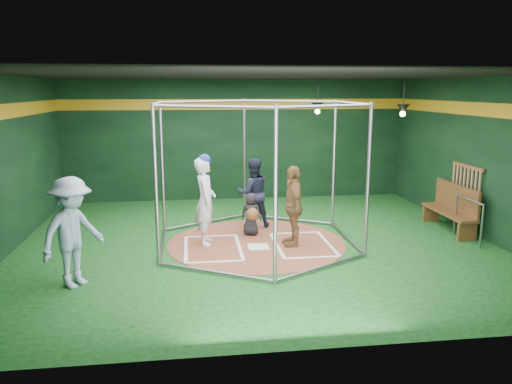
{
  "coord_description": "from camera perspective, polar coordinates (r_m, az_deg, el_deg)",
  "views": [
    {
      "loc": [
        -1.37,
        -10.13,
        3.24
      ],
      "look_at": [
        0.0,
        0.1,
        1.1
      ],
      "focal_mm": 35.0,
      "sensor_mm": 36.0,
      "label": 1
    }
  ],
  "objects": [
    {
      "name": "visitor_leopard",
      "position": [
        10.4,
        4.25,
        -1.57
      ],
      "size": [
        0.43,
        0.99,
        1.69
      ],
      "primitive_type": "imported",
      "rotation": [
        0.0,
        0.0,
        -1.58
      ],
      "color": "#A77E47",
      "rests_on": "clay_disc"
    },
    {
      "name": "batter_box_right",
      "position": [
        10.65,
        5.35,
        -5.96
      ],
      "size": [
        1.17,
        1.77,
        0.01
      ],
      "color": "white",
      "rests_on": "clay_disc"
    },
    {
      "name": "home_plate",
      "position": [
        10.44,
        0.29,
        -6.27
      ],
      "size": [
        0.43,
        0.43,
        0.01
      ],
      "primitive_type": "cube",
      "color": "white",
      "rests_on": "clay_disc"
    },
    {
      "name": "steel_railing",
      "position": [
        11.66,
        23.14,
        -2.2
      ],
      "size": [
        0.05,
        1.09,
        0.94
      ],
      "color": "gray",
      "rests_on": "ground"
    },
    {
      "name": "bat_rack",
      "position": [
        12.47,
        22.87,
        0.66
      ],
      "size": [
        0.07,
        1.25,
        0.98
      ],
      "color": "brown",
      "rests_on": "room_shell"
    },
    {
      "name": "pendant_lamp_far",
      "position": [
        13.28,
        16.45,
        9.08
      ],
      "size": [
        0.34,
        0.34,
        0.9
      ],
      "color": "black",
      "rests_on": "room_shell"
    },
    {
      "name": "batter_box_left",
      "position": [
        10.41,
        -4.97,
        -6.38
      ],
      "size": [
        1.17,
        1.77,
        0.01
      ],
      "color": "white",
      "rests_on": "clay_disc"
    },
    {
      "name": "catcher_figure",
      "position": [
        11.15,
        -0.55,
        -2.53
      ],
      "size": [
        0.55,
        0.62,
        0.96
      ],
      "color": "black",
      "rests_on": "clay_disc"
    },
    {
      "name": "bystander_blue",
      "position": [
        8.76,
        -20.26,
        -4.36
      ],
      "size": [
        1.28,
        1.37,
        1.85
      ],
      "primitive_type": "imported",
      "rotation": [
        0.0,
        0.0,
        0.91
      ],
      "color": "#90A7BF",
      "rests_on": "ground"
    },
    {
      "name": "batter_figure",
      "position": [
        10.49,
        -5.82,
        -0.89
      ],
      "size": [
        0.45,
        0.68,
        1.92
      ],
      "color": "white",
      "rests_on": "clay_disc"
    },
    {
      "name": "umpire",
      "position": [
        11.76,
        -0.34,
        -0.1
      ],
      "size": [
        0.86,
        0.7,
        1.64
      ],
      "primitive_type": "imported",
      "rotation": [
        0.0,
        0.0,
        3.25
      ],
      "color": "black",
      "rests_on": "clay_disc"
    },
    {
      "name": "batting_cage",
      "position": [
        10.37,
        0.07,
        2.05
      ],
      "size": [
        4.05,
        4.67,
        3.0
      ],
      "color": "gray",
      "rests_on": "ground"
    },
    {
      "name": "pendant_lamp_near",
      "position": [
        14.2,
        7.05,
        9.61
      ],
      "size": [
        0.34,
        0.34,
        0.9
      ],
      "color": "black",
      "rests_on": "room_shell"
    },
    {
      "name": "dugout_bench",
      "position": [
        12.42,
        21.52,
        -1.62
      ],
      "size": [
        0.43,
        1.86,
        1.08
      ],
      "color": "brown",
      "rests_on": "ground"
    },
    {
      "name": "clay_disc",
      "position": [
        10.73,
        0.07,
        -5.84
      ],
      "size": [
        3.8,
        3.8,
        0.01
      ],
      "primitive_type": "cylinder",
      "color": "brown",
      "rests_on": "ground"
    },
    {
      "name": "room_shell",
      "position": [
        10.34,
        0.07,
        3.45
      ],
      "size": [
        10.1,
        9.1,
        3.53
      ],
      "color": "#0D3D12",
      "rests_on": "ground"
    }
  ]
}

